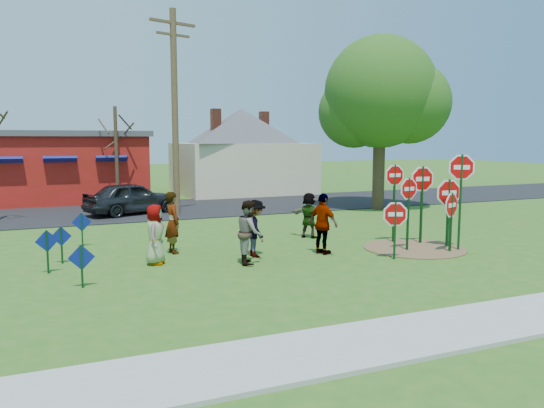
{
  "coord_description": "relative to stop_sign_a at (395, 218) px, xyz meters",
  "views": [
    {
      "loc": [
        -6.15,
        -14.45,
        3.46
      ],
      "look_at": [
        0.49,
        1.15,
        1.38
      ],
      "focal_mm": 35.0,
      "sensor_mm": 36.0,
      "label": 1
    }
  ],
  "objects": [
    {
      "name": "ground",
      "position": [
        -3.0,
        2.0,
        -1.2
      ],
      "size": [
        120.0,
        120.0,
        0.0
      ],
      "primitive_type": "plane",
      "color": "#2B5E1A",
      "rests_on": "ground"
    },
    {
      "name": "sidewalk",
      "position": [
        -3.0,
        -5.2,
        -1.16
      ],
      "size": [
        22.0,
        1.8,
        0.08
      ],
      "primitive_type": "cube",
      "color": "#9E9E99",
      "rests_on": "ground"
    },
    {
      "name": "road",
      "position": [
        -3.0,
        13.5,
        -1.18
      ],
      "size": [
        120.0,
        7.5,
        0.04
      ],
      "primitive_type": "cube",
      "color": "black",
      "rests_on": "ground"
    },
    {
      "name": "dirt_patch",
      "position": [
        1.5,
        1.0,
        -1.18
      ],
      "size": [
        3.2,
        3.2,
        0.03
      ],
      "primitive_type": "cylinder",
      "color": "brown",
      "rests_on": "ground"
    },
    {
      "name": "red_building",
      "position": [
        -8.5,
        19.99,
        0.77
      ],
      "size": [
        9.4,
        7.69,
        3.9
      ],
      "color": "maroon",
      "rests_on": "ground"
    },
    {
      "name": "cream_house",
      "position": [
        2.5,
        20.0,
        1.72
      ],
      "size": [
        9.4,
        9.4,
        6.5
      ],
      "color": "beige",
      "rests_on": "ground"
    },
    {
      "name": "stop_sign_a",
      "position": [
        0.0,
        0.0,
        0.0
      ],
      "size": [
        0.9,
        0.38,
        1.8
      ],
      "rotation": [
        0.0,
        0.0,
        -0.39
      ],
      "color": "#0F3917",
      "rests_on": "ground"
    },
    {
      "name": "stop_sign_b",
      "position": [
        1.46,
        2.08,
        0.81
      ],
      "size": [
        0.96,
        0.08,
        2.75
      ],
      "rotation": [
        0.0,
        0.0,
        -0.07
      ],
      "color": "#0F3917",
      "rests_on": "ground"
    },
    {
      "name": "stop_sign_c",
      "position": [
        2.59,
        0.24,
        1.02
      ],
      "size": [
        0.96,
        0.55,
        3.14
      ],
      "rotation": [
        0.0,
        0.0,
        -0.51
      ],
      "color": "#0F3917",
      "rests_on": "ground"
    },
    {
      "name": "stop_sign_d",
      "position": [
        2.2,
        1.58,
        0.75
      ],
      "size": [
        1.13,
        0.17,
        2.73
      ],
      "rotation": [
        0.0,
        0.0,
        -0.13
      ],
      "color": "#0F3917",
      "rests_on": "ground"
    },
    {
      "name": "stop_sign_e",
      "position": [
        2.17,
        0.15,
        0.12
      ],
      "size": [
        0.97,
        0.41,
        1.98
      ],
      "rotation": [
        0.0,
        0.0,
        0.39
      ],
      "color": "#0F3917",
      "rests_on": "ground"
    },
    {
      "name": "stop_sign_f",
      "position": [
        2.66,
        0.84,
        0.42
      ],
      "size": [
        1.17,
        0.19,
        2.34
      ],
      "rotation": [
        0.0,
        0.0,
        -0.14
      ],
      "color": "#0F3917",
      "rests_on": "ground"
    },
    {
      "name": "stop_sign_g",
      "position": [
        1.07,
        0.81,
        0.49
      ],
      "size": [
        0.92,
        0.14,
        2.4
      ],
      "rotation": [
        0.0,
        0.0,
        0.14
      ],
      "color": "#0F3917",
      "rests_on": "ground"
    },
    {
      "name": "blue_diamond_a",
      "position": [
        -8.5,
        0.4,
        -0.58
      ],
      "size": [
        0.61,
        0.06,
        1.03
      ],
      "rotation": [
        0.0,
        0.0,
        0.01
      ],
      "color": "#0F3917",
      "rests_on": "ground"
    },
    {
      "name": "blue_diamond_b",
      "position": [
        -9.23,
        2.14,
        -0.49
      ],
      "size": [
        0.58,
        0.12,
        1.15
      ],
      "rotation": [
        0.0,
        0.0,
        0.17
      ],
      "color": "#0F3917",
      "rests_on": "ground"
    },
    {
      "name": "blue_diamond_c",
      "position": [
        -8.87,
        3.19,
        -0.55
      ],
      "size": [
        0.55,
        0.16,
        1.05
      ],
      "rotation": [
        0.0,
        0.0,
        -0.25
      ],
      "color": "#0F3917",
      "rests_on": "ground"
    },
    {
      "name": "blue_diamond_d",
      "position": [
        -8.19,
        5.48,
        -0.52
      ],
      "size": [
        0.61,
        0.06,
        1.11
      ],
      "rotation": [
        0.0,
        0.0,
        -0.06
      ],
      "color": "#0F3917",
      "rests_on": "ground"
    },
    {
      "name": "person_a",
      "position": [
        -6.47,
        2.1,
        -0.36
      ],
      "size": [
        0.8,
        0.96,
        1.68
      ],
      "primitive_type": "imported",
      "rotation": [
        0.0,
        0.0,
        1.18
      ],
      "color": "#455E92",
      "rests_on": "ground"
    },
    {
      "name": "person_b",
      "position": [
        -5.71,
        3.34,
        -0.26
      ],
      "size": [
        0.53,
        0.74,
        1.88
      ],
      "primitive_type": "imported",
      "rotation": [
        0.0,
        0.0,
        1.69
      ],
      "color": "#296C6C",
      "rests_on": "ground"
    },
    {
      "name": "person_c",
      "position": [
        -4.04,
        1.17,
        -0.31
      ],
      "size": [
        0.88,
        1.01,
        1.78
      ],
      "primitive_type": "imported",
      "rotation": [
        0.0,
        0.0,
        1.3
      ],
      "color": "#925B3F",
      "rests_on": "ground"
    },
    {
      "name": "person_d",
      "position": [
        -3.58,
        1.89,
        -0.35
      ],
      "size": [
        0.7,
        1.13,
        1.69
      ],
      "primitive_type": "imported",
      "rotation": [
        0.0,
        0.0,
        1.51
      ],
      "color": "#2E2E32",
      "rests_on": "ground"
    },
    {
      "name": "person_e",
      "position": [
        -1.57,
        1.42,
        -0.28
      ],
      "size": [
        0.8,
        1.17,
        1.85
      ],
      "primitive_type": "imported",
      "rotation": [
        0.0,
        0.0,
        1.92
      ],
      "color": "#513056",
      "rests_on": "ground"
    },
    {
      "name": "person_f",
      "position": [
        -0.73,
        4.0,
        -0.4
      ],
      "size": [
        1.31,
        1.45,
        1.6
      ],
      "primitive_type": "imported",
      "rotation": [
        0.0,
        0.0,
        2.25
      ],
      "color": "#225935",
      "rests_on": "ground"
    },
    {
      "name": "suv",
      "position": [
        -5.6,
        12.35,
        -0.42
      ],
      "size": [
        4.65,
        3.09,
        1.47
      ],
      "primitive_type": "imported",
      "rotation": [
        0.0,
        0.0,
        1.92
      ],
      "color": "#333338",
      "rests_on": "road"
    },
    {
      "name": "utility_pole",
      "position": [
        -3.79,
        11.18,
        3.59
      ],
      "size": [
        2.16,
        0.79,
        9.1
      ],
      "rotation": [
        0.0,
        0.0,
        0.31
      ],
      "color": "#4C3823",
      "rests_on": "ground"
    },
    {
      "name": "leafy_tree",
      "position": [
        6.02,
        9.46,
        4.23
      ],
      "size": [
        5.94,
        5.41,
        8.43
      ],
      "color": "#382819",
      "rests_on": "ground"
    },
    {
      "name": "bare_tree_east",
      "position": [
        -5.82,
        15.8,
        2.11
      ],
      "size": [
        1.8,
        1.8,
        5.12
      ],
      "color": "#382819",
      "rests_on": "ground"
    }
  ]
}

